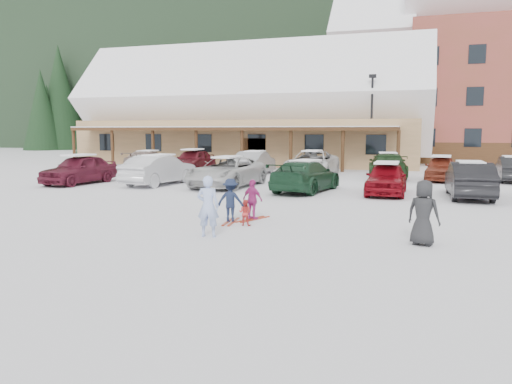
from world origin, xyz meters
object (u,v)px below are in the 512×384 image
(parked_car_1, at_px, (159,170))
(parked_car_9, at_px, (255,163))
(parked_car_5, at_px, (469,180))
(parked_car_7, at_px, (148,161))
(parked_car_3, at_px, (306,176))
(day_lodge, at_px, (250,117))
(parked_car_8, at_px, (193,161))
(lamp_post, at_px, (372,117))
(bystander_dark, at_px, (423,213))
(parked_car_4, at_px, (386,178))
(child_magenta, at_px, (253,200))
(parked_car_2, at_px, (227,172))
(parked_car_0, at_px, (79,169))
(parked_car_11, at_px, (388,165))
(adult_skier, at_px, (208,206))
(toddler_red, at_px, (245,213))
(parked_car_10, at_px, (312,163))
(parked_car_12, at_px, (441,168))
(child_navy, at_px, (231,200))

(parked_car_1, relative_size, parked_car_9, 1.04)
(parked_car_5, distance_m, parked_car_7, 21.64)
(parked_car_5, height_order, parked_car_7, parked_car_5)
(parked_car_3, bearing_deg, day_lodge, -55.00)
(parked_car_8, bearing_deg, parked_car_1, -77.09)
(lamp_post, xyz_separation_m, parked_car_7, (-14.69, -5.70, -3.06))
(bystander_dark, distance_m, parked_car_8, 23.14)
(parked_car_4, bearing_deg, parked_car_3, -178.11)
(child_magenta, height_order, parked_car_4, parked_car_4)
(parked_car_2, xyz_separation_m, parked_car_7, (-8.86, 7.49, -0.05))
(parked_car_8, bearing_deg, parked_car_5, -25.93)
(parked_car_0, bearing_deg, parked_car_11, 34.01)
(adult_skier, distance_m, parked_car_5, 12.77)
(toddler_red, xyz_separation_m, parked_car_0, (-12.12, 8.20, 0.38))
(toddler_red, bearing_deg, bystander_dark, 168.41)
(parked_car_9, xyz_separation_m, parked_car_10, (3.69, 0.02, 0.04))
(lamp_post, height_order, parked_car_1, lamp_post)
(parked_car_5, bearing_deg, adult_skier, 53.04)
(parked_car_11, bearing_deg, parked_car_9, -4.71)
(parked_car_0, distance_m, parked_car_11, 17.37)
(parked_car_5, relative_size, parked_car_12, 1.12)
(parked_car_9, bearing_deg, child_navy, 104.58)
(parked_car_4, relative_size, parked_car_9, 0.91)
(parked_car_2, relative_size, parked_car_8, 1.20)
(child_magenta, height_order, parked_car_1, parked_car_1)
(day_lodge, bearing_deg, parked_car_10, -54.78)
(adult_skier, xyz_separation_m, bystander_dark, (5.45, 0.71, -0.01))
(toddler_red, height_order, parked_car_11, parked_car_11)
(child_navy, bearing_deg, parked_car_11, -110.65)
(parked_car_2, bearing_deg, parked_car_5, 0.77)
(parked_car_2, bearing_deg, parked_car_8, 130.30)
(child_navy, distance_m, parked_car_12, 16.86)
(parked_car_7, height_order, parked_car_10, parked_car_10)
(parked_car_0, height_order, parked_car_7, parked_car_0)
(bystander_dark, bearing_deg, parked_car_4, -62.22)
(parked_car_4, bearing_deg, child_navy, -116.04)
(toddler_red, bearing_deg, parked_car_8, -59.98)
(child_navy, relative_size, parked_car_3, 0.27)
(parked_car_5, relative_size, parked_car_7, 0.96)
(toddler_red, xyz_separation_m, parked_car_4, (3.55, 8.78, 0.32))
(child_magenta, bearing_deg, parked_car_11, -80.54)
(parked_car_0, relative_size, parked_car_11, 0.87)
(parked_car_0, relative_size, parked_car_4, 1.08)
(parked_car_10, distance_m, parked_car_12, 7.43)
(parked_car_3, height_order, parked_car_9, parked_car_9)
(child_navy, distance_m, parked_car_5, 11.20)
(parked_car_0, xyz_separation_m, parked_car_12, (18.21, 7.67, -0.07))
(adult_skier, height_order, parked_car_9, adult_skier)
(parked_car_12, bearing_deg, parked_car_11, 172.34)
(parked_car_12, bearing_deg, parked_car_1, -150.21)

